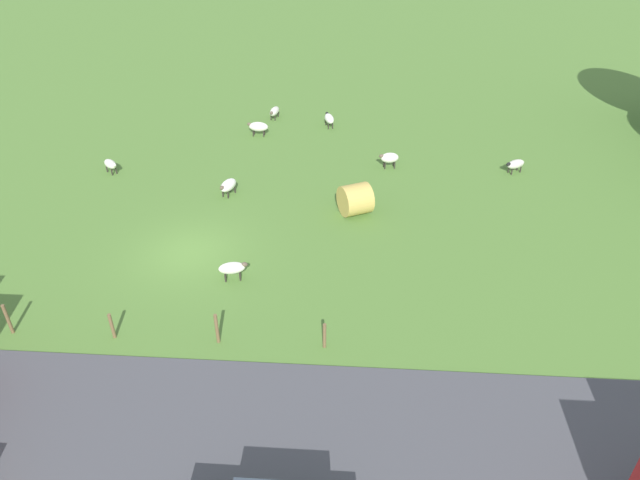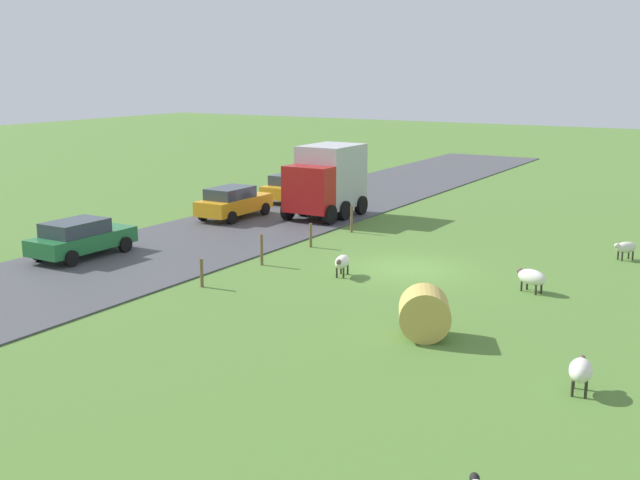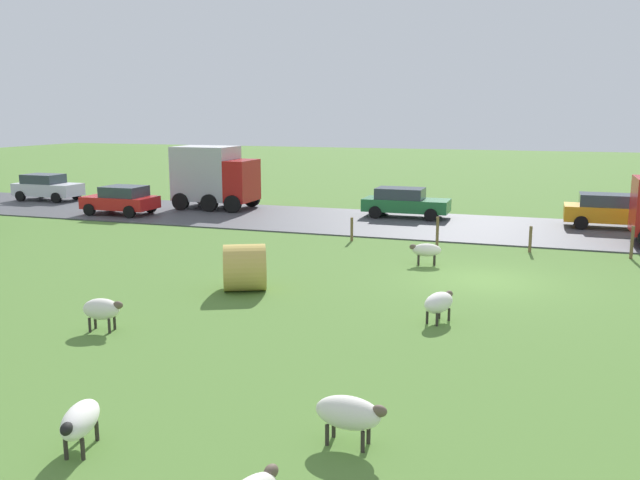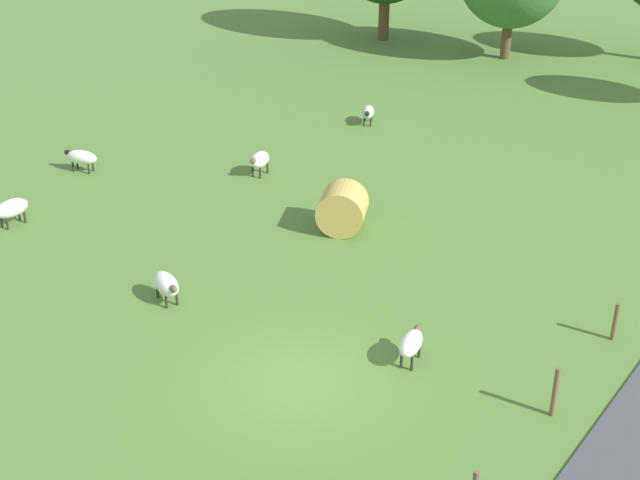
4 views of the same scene
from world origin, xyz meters
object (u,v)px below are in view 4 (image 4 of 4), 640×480
at_px(sheep_6, 166,284).
at_px(sheep_7, 368,112).
at_px(sheep_5, 81,157).
at_px(sheep_3, 11,209).
at_px(sheep_0, 260,160).
at_px(hay_bale_0, 342,208).
at_px(sheep_4, 411,343).

height_order(sheep_6, sheep_7, sheep_6).
bearing_deg(sheep_5, sheep_6, -27.27).
height_order(sheep_3, sheep_5, sheep_3).
xyz_separation_m(sheep_5, sheep_6, (8.69, -4.48, 0.00)).
distance_m(sheep_0, sheep_5, 6.28).
relative_size(sheep_7, hay_bale_0, 0.81).
relative_size(sheep_3, sheep_7, 1.07).
height_order(sheep_0, sheep_5, sheep_0).
bearing_deg(hay_bale_0, sheep_4, -41.56).
distance_m(sheep_4, sheep_6, 6.78).
bearing_deg(sheep_0, sheep_6, -66.48).
relative_size(sheep_0, sheep_5, 0.85).
bearing_deg(sheep_3, sheep_5, 111.16).
xyz_separation_m(sheep_6, hay_bale_0, (1.29, 6.20, 0.19)).
bearing_deg(sheep_4, sheep_7, 127.35).
height_order(sheep_5, hay_bale_0, hay_bale_0).
height_order(sheep_4, sheep_7, sheep_4).
distance_m(sheep_0, sheep_4, 11.97).
bearing_deg(sheep_5, sheep_4, -11.11).
height_order(sheep_3, sheep_7, sheep_3).
xyz_separation_m(sheep_7, hay_bale_0, (4.59, -8.28, 0.24)).
bearing_deg(sheep_6, hay_bale_0, 78.23).
bearing_deg(sheep_6, sheep_4, 12.56).
distance_m(sheep_3, sheep_4, 13.77).
relative_size(sheep_3, sheep_4, 1.05).
bearing_deg(sheep_0, hay_bale_0, -20.12).
xyz_separation_m(sheep_4, sheep_5, (-15.31, 3.01, -0.01)).
height_order(sheep_4, sheep_5, sheep_4).
height_order(sheep_0, sheep_7, sheep_0).
relative_size(sheep_0, sheep_3, 0.88).
bearing_deg(sheep_5, hay_bale_0, 9.76).
relative_size(sheep_0, sheep_4, 0.93).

